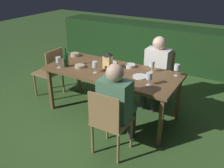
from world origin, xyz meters
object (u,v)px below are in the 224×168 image
Objects in this scene: plate_a at (110,63)px; wine_glass_e at (58,60)px; chair_head_near at (51,70)px; wine_glass_a at (152,64)px; wine_glass_c at (95,65)px; bowl_bread at (80,66)px; person_in_cream at (156,69)px; bowl_olives at (130,66)px; green_bottle_on_table at (66,60)px; plate_b at (116,79)px; wine_glass_b at (177,68)px; bowl_salad at (75,55)px; person_in_green at (117,102)px; wine_glass_d at (149,77)px; plate_c at (140,77)px; chair_side_left_b at (109,120)px; chair_side_right_b at (159,73)px; lantern_centerpiece at (108,60)px.

wine_glass_e is at bearing -136.03° from plate_a.
wine_glass_a is at bearing 7.71° from chair_head_near.
wine_glass_c is 0.33m from bowl_bread.
person_in_cream is 0.48m from bowl_olives.
green_bottle_on_table is 0.12m from wine_glass_e.
wine_glass_b is at bearing 39.51° from plate_b.
bowl_salad is (-1.10, 0.49, 0.02)m from plate_b.
wine_glass_b is 1.00× the size of wine_glass_c.
person_in_green reaches higher than wine_glass_d.
wine_glass_d is at bearing -42.21° from plate_c.
person_in_green is at bearing -20.52° from green_bottle_on_table.
person_in_cream is at bearing 90.00° from chair_side_left_b.
bowl_salad is at bearing 164.33° from wine_glass_d.
wine_glass_d is at bearing -75.54° from person_in_cream.
wine_glass_a is at bearing 75.61° from plate_c.
wine_glass_b is at bearing 17.65° from bowl_bread.
plate_b is (-0.23, -1.08, 0.26)m from chair_side_right_b.
wine_glass_b is (0.35, 0.05, 0.00)m from wine_glass_a.
chair_side_left_b is 5.81× the size of bowl_bread.
wine_glass_b is 1.43m from bowl_bread.
green_bottle_on_table is at bearing -143.47° from person_in_cream.
person_in_cream is at bearing 39.88° from bowl_bread.
person_in_cream is 0.74m from plate_a.
plate_c is (-0.06, -0.25, -0.11)m from wine_glass_a.
bowl_olives is at bearing 2.45° from plate_a.
green_bottle_on_table is 1.34× the size of plate_a.
wine_glass_b is at bearing 15.97° from lantern_centerpiece.
chair_head_near is 0.76× the size of person_in_green.
wine_glass_e is at bearing -136.48° from chair_side_right_b.
chair_head_near is 1.88m from chair_side_left_b.
wine_glass_b is 0.52m from plate_c.
person_in_green is 0.53m from wine_glass_d.
bowl_olives is (-0.36, 0.02, -0.09)m from wine_glass_a.
green_bottle_on_table is at bearing -179.36° from wine_glass_d.
chair_side_left_b is 5.15× the size of wine_glass_a.
bowl_salad is at bearing 113.17° from green_bottle_on_table.
bowl_olives reaches higher than bowl_bread.
wine_glass_d is 1.00× the size of wine_glass_e.
plate_a is at bearing 91.38° from wine_glass_c.
chair_side_left_b is (0.00, -1.46, -0.15)m from person_in_cream.
chair_side_left_b is 6.21× the size of bowl_salad.
plate_b is (-0.23, 0.57, 0.26)m from chair_side_left_b.
green_bottle_on_table reaches higher than bowl_olives.
person_in_cream reaches higher than wine_glass_b.
plate_b is 1.54× the size of bowl_bread.
wine_glass_c is (1.07, -0.20, 0.37)m from chair_head_near.
lantern_centerpiece reaches higher than plate_a.
person_in_cream is (-0.00, -0.20, 0.15)m from chair_side_right_b.
bowl_bread is (0.27, 0.16, -0.09)m from wine_glass_e.
bowl_salad is at bearing 33.29° from chair_head_near.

